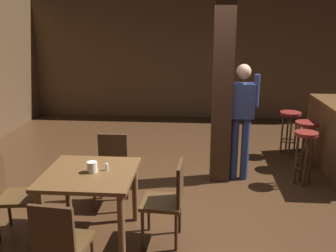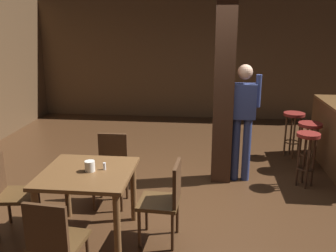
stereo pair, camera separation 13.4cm
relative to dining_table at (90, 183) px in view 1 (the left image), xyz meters
The scene contains 15 objects.
ground_plane 1.61m from the dining_table, 42.47° to the left, with size 10.80×10.80×0.00m, color #422816.
wall_back 5.66m from the dining_table, 78.77° to the left, with size 8.00×0.10×2.80m, color brown.
pillar 2.38m from the dining_table, 49.62° to the left, with size 0.28×0.28×2.80m, color #382114.
dining_table is the anchor object (origin of this frame).
chair_north 0.85m from the dining_table, 87.80° to the left, with size 0.43×0.43×0.89m.
chair_west 0.91m from the dining_table, behind, with size 0.47×0.47×0.89m.
chair_east 0.84m from the dining_table, ahead, with size 0.44×0.44×0.89m.
chair_south 0.89m from the dining_table, 91.09° to the right, with size 0.46×0.46×0.89m.
napkin_cup 0.19m from the dining_table, ahead, with size 0.11×0.11×0.11m, color silver.
salt_shaker 0.25m from the dining_table, 20.01° to the left, with size 0.03×0.03×0.08m, color silver.
standing_person 2.49m from the dining_table, 44.81° to the left, with size 0.47×0.21×1.72m.
bar_counter 3.99m from the dining_table, 34.04° to the left, with size 0.56×2.01×1.04m.
bar_stool_near 3.10m from the dining_table, 31.23° to the left, with size 0.32×0.32×0.79m.
bar_stool_mid 3.63m from the dining_table, 38.49° to the left, with size 0.36×0.36×0.77m.
bar_stool_far 3.93m from the dining_table, 46.21° to the left, with size 0.36×0.36×0.79m.
Camera 1 is at (0.01, -4.56, 2.30)m, focal length 40.00 mm.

